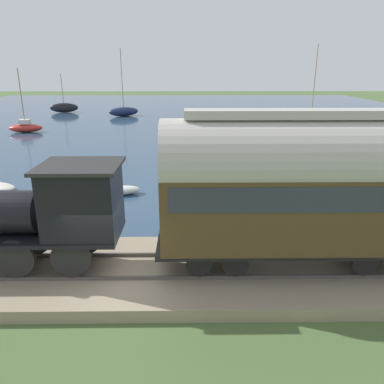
% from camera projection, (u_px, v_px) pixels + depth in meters
% --- Properties ---
extents(ground_plane, '(200.00, 200.00, 0.00)m').
position_uv_depth(ground_plane, '(115.00, 290.00, 11.12)').
color(ground_plane, '#476033').
extents(harbor_water, '(80.00, 80.00, 0.01)m').
position_uv_depth(harbor_water, '(172.00, 115.00, 52.08)').
color(harbor_water, '#2D4760').
rests_on(harbor_water, ground).
extents(rail_embankment, '(4.42, 56.00, 0.50)m').
position_uv_depth(rail_embankment, '(119.00, 273.00, 11.68)').
color(rail_embankment, gray).
rests_on(rail_embankment, ground).
extents(steam_locomotive, '(2.04, 6.46, 3.33)m').
position_uv_depth(steam_locomotive, '(33.00, 210.00, 10.99)').
color(steam_locomotive, black).
rests_on(steam_locomotive, rail_embankment).
extents(passenger_coach, '(2.32, 8.37, 4.70)m').
position_uv_depth(passenger_coach, '(300.00, 183.00, 10.83)').
color(passenger_coach, black).
rests_on(passenger_coach, rail_embankment).
extents(sailboat_gray, '(3.32, 3.99, 8.62)m').
position_uv_depth(sailboat_gray, '(310.00, 123.00, 40.62)').
color(sailboat_gray, gray).
rests_on(sailboat_gray, harbor_water).
extents(sailboat_navy, '(3.33, 4.41, 8.69)m').
position_uv_depth(sailboat_navy, '(124.00, 111.00, 50.89)').
color(sailboat_navy, '#192347').
rests_on(sailboat_navy, harbor_water).
extents(sailboat_black, '(1.77, 4.12, 5.49)m').
position_uv_depth(sailboat_black, '(64.00, 108.00, 55.14)').
color(sailboat_black, black).
rests_on(sailboat_black, harbor_water).
extents(sailboat_red, '(1.73, 3.46, 6.25)m').
position_uv_depth(sailboat_red, '(25.00, 127.00, 38.26)').
color(sailboat_red, '#B72D23').
rests_on(sailboat_red, harbor_water).
extents(rowboat_off_pier, '(1.55, 2.58, 0.45)m').
position_uv_depth(rowboat_off_pier, '(318.00, 217.00, 15.93)').
color(rowboat_off_pier, '#B7B2A3').
rests_on(rowboat_off_pier, harbor_water).
extents(rowboat_far_out, '(1.25, 2.11, 0.45)m').
position_uv_depth(rowboat_far_out, '(121.00, 190.00, 19.40)').
color(rowboat_far_out, silver).
rests_on(rowboat_far_out, harbor_water).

